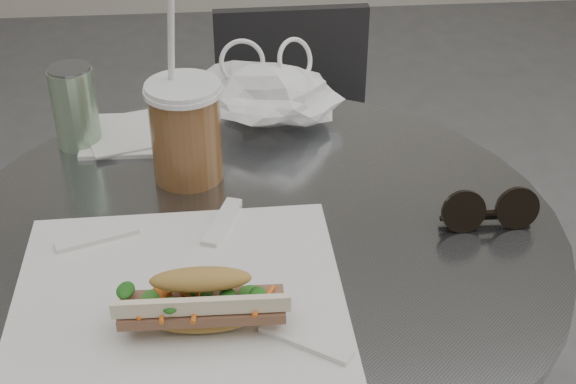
{
  "coord_description": "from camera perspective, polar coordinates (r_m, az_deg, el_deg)",
  "views": [
    {
      "loc": [
        -0.03,
        -0.6,
        1.31
      ],
      "look_at": [
        0.04,
        0.2,
        0.79
      ],
      "focal_mm": 50.0,
      "sensor_mm": 36.0,
      "label": 1
    }
  ],
  "objects": [
    {
      "name": "sunglasses",
      "position": [
        1.0,
        14.12,
        -1.4
      ],
      "size": [
        0.12,
        0.03,
        0.05
      ],
      "rotation": [
        0.0,
        0.0,
        0.02
      ],
      "color": "black",
      "rests_on": "cafe_table"
    },
    {
      "name": "napkin_stack",
      "position": [
        1.2,
        -11.24,
        4.06
      ],
      "size": [
        0.15,
        0.15,
        0.01
      ],
      "color": "white",
      "rests_on": "cafe_table"
    },
    {
      "name": "chair_far",
      "position": [
        1.7,
        0.78,
        -2.09
      ],
      "size": [
        0.4,
        0.4,
        0.75
      ],
      "rotation": [
        0.0,
        0.0,
        3.16
      ],
      "color": "#323235",
      "rests_on": "ground"
    },
    {
      "name": "plastic_bag",
      "position": [
        1.19,
        -1.29,
        6.75
      ],
      "size": [
        0.23,
        0.2,
        0.09
      ],
      "primitive_type": null,
      "rotation": [
        0.0,
        0.0,
        0.35
      ],
      "color": "white",
      "rests_on": "cafe_table"
    },
    {
      "name": "drink_can",
      "position": [
        1.17,
        -14.92,
        5.88
      ],
      "size": [
        0.06,
        0.06,
        0.12
      ],
      "color": "#568950",
      "rests_on": "cafe_table"
    },
    {
      "name": "banh_mi",
      "position": [
        0.82,
        -6.13,
        -7.76
      ],
      "size": [
        0.21,
        0.08,
        0.07
      ],
      "rotation": [
        0.0,
        0.0,
        -0.02
      ],
      "color": "#AC8D41",
      "rests_on": "sandwich_paper"
    },
    {
      "name": "iced_coffee",
      "position": [
        1.06,
        -7.29,
        4.42
      ],
      "size": [
        0.1,
        0.1,
        0.29
      ],
      "color": "brown",
      "rests_on": "cafe_table"
    },
    {
      "name": "sandwich_paper",
      "position": [
        0.88,
        -7.76,
        -7.69
      ],
      "size": [
        0.36,
        0.34,
        0.0
      ],
      "primitive_type": "cube",
      "rotation": [
        0.0,
        0.0,
        0.02
      ],
      "color": "white",
      "rests_on": "cafe_table"
    }
  ]
}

